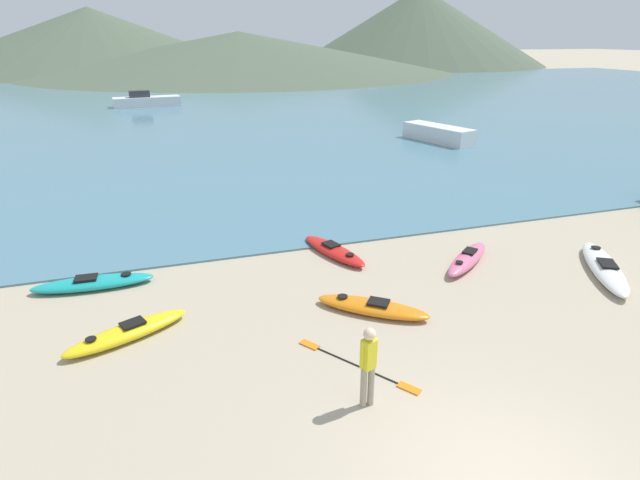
{
  "coord_description": "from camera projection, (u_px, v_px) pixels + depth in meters",
  "views": [
    {
      "loc": [
        -4.16,
        -4.21,
        6.07
      ],
      "look_at": [
        -0.03,
        8.69,
        0.5
      ],
      "focal_mm": 28.0,
      "sensor_mm": 36.0,
      "label": 1
    }
  ],
  "objects": [
    {
      "name": "far_hill_left",
      "position": [
        92.0,
        39.0,
        93.35
      ],
      "size": [
        61.13,
        61.13,
        10.97
      ],
      "primitive_type": "cone",
      "color": "#4C5B47",
      "rests_on": "ground_plane"
    },
    {
      "name": "moored_boat_1",
      "position": [
        438.0,
        134.0,
        30.32
      ],
      "size": [
        2.77,
        4.89,
        0.94
      ],
      "color": "white",
      "rests_on": "bay_water"
    },
    {
      "name": "person_near_foreground",
      "position": [
        368.0,
        362.0,
        8.51
      ],
      "size": [
        0.32,
        0.24,
        1.58
      ],
      "color": "gray",
      "rests_on": "ground_plane"
    },
    {
      "name": "far_hill_midright",
      "position": [
        418.0,
        26.0,
        107.79
      ],
      "size": [
        53.84,
        53.84,
        15.64
      ],
      "primitive_type": "cone",
      "color": "#4C5B47",
      "rests_on": "ground_plane"
    },
    {
      "name": "bay_water",
      "position": [
        203.0,
        106.0,
        46.15
      ],
      "size": [
        160.0,
        70.0,
        0.06
      ],
      "primitive_type": "cube",
      "color": "teal",
      "rests_on": "ground_plane"
    },
    {
      "name": "kayak_on_sand_2",
      "position": [
        128.0,
        332.0,
        10.73
      ],
      "size": [
        2.74,
        1.68,
        0.35
      ],
      "color": "yellow",
      "rests_on": "ground_plane"
    },
    {
      "name": "kayak_on_sand_4",
      "position": [
        93.0,
        283.0,
        12.88
      ],
      "size": [
        3.02,
        0.85,
        0.33
      ],
      "color": "teal",
      "rests_on": "ground_plane"
    },
    {
      "name": "loose_paddle",
      "position": [
        356.0,
        365.0,
        9.89
      ],
      "size": [
        1.76,
        2.37,
        0.03
      ],
      "color": "black",
      "rests_on": "ground_plane"
    },
    {
      "name": "kayak_on_sand_0",
      "position": [
        334.0,
        250.0,
        14.84
      ],
      "size": [
        1.51,
        2.82,
        0.32
      ],
      "color": "red",
      "rests_on": "ground_plane"
    },
    {
      "name": "kayak_on_sand_3",
      "position": [
        373.0,
        307.0,
        11.75
      ],
      "size": [
        2.58,
        2.22,
        0.32
      ],
      "color": "orange",
      "rests_on": "ground_plane"
    },
    {
      "name": "kayak_on_sand_1",
      "position": [
        468.0,
        259.0,
        14.22
      ],
      "size": [
        2.47,
        2.12,
        0.39
      ],
      "color": "#E5668C",
      "rests_on": "ground_plane"
    },
    {
      "name": "far_hill_midleft",
      "position": [
        239.0,
        52.0,
        89.03
      ],
      "size": [
        75.53,
        75.53,
        6.74
      ],
      "primitive_type": "cone",
      "color": "#4C5B47",
      "rests_on": "ground_plane"
    },
    {
      "name": "moored_boat_0",
      "position": [
        146.0,
        101.0,
        45.4
      ],
      "size": [
        5.95,
        2.31,
        1.41
      ],
      "color": "white",
      "rests_on": "bay_water"
    },
    {
      "name": "kayak_on_sand_5",
      "position": [
        604.0,
        267.0,
        13.68
      ],
      "size": [
        2.47,
        3.43,
        0.4
      ],
      "color": "white",
      "rests_on": "ground_plane"
    }
  ]
}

